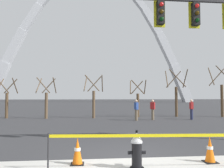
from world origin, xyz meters
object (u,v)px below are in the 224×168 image
Objects in this scene: traffic_cone_by_hydrant at (77,151)px; pedestrian_walking_left at (191,109)px; pedestrian_walking_right at (153,109)px; fire_hydrant at (137,151)px; traffic_cone_mid_sidewalk at (210,150)px; pedestrian_standing_center at (136,110)px; monument_arch at (93,41)px.

pedestrian_walking_left is (8.44, 11.27, 0.46)m from traffic_cone_by_hydrant.
pedestrian_walking_right is (5.32, 11.37, 0.46)m from traffic_cone_by_hydrant.
fire_hydrant is 1.36× the size of traffic_cone_mid_sidewalk.
traffic_cone_by_hydrant is 1.00× the size of traffic_cone_mid_sidewalk.
fire_hydrant is 1.63m from traffic_cone_by_hydrant.
pedestrian_standing_center reaches higher than fire_hydrant.
traffic_cone_by_hydrant is at bearing -126.84° from pedestrian_walking_left.
monument_arch is 37.08× the size of pedestrian_standing_center.
fire_hydrant is 0.62× the size of pedestrian_walking_right.
fire_hydrant is 1.36× the size of traffic_cone_by_hydrant.
traffic_cone_by_hydrant is at bearing -91.44° from monument_arch.
traffic_cone_mid_sidewalk is at bearing -97.89° from pedestrian_walking_right.
monument_arch reaches higher than pedestrian_standing_center.
pedestrian_walking_left is at bearing 59.70° from fire_hydrant.
monument_arch reaches higher than pedestrian_walking_right.
pedestrian_standing_center and pedestrian_walking_right have the same top height.
pedestrian_standing_center is (0.22, 11.20, 0.46)m from traffic_cone_mid_sidewalk.
fire_hydrant is 0.02× the size of monument_arch.
monument_arch is at bearing 92.84° from pedestrian_standing_center.
monument_arch is (-0.03, 60.50, 17.35)m from fire_hydrant.
pedestrian_standing_center is at bearing 88.88° from traffic_cone_mid_sidewalk.
monument_arch reaches higher than traffic_cone_mid_sidewalk.
traffic_cone_mid_sidewalk is 0.46× the size of pedestrian_walking_left.
pedestrian_walking_right is (1.38, 0.36, 0.00)m from pedestrian_standing_center.
pedestrian_walking_right reaches higher than traffic_cone_mid_sidewalk.
traffic_cone_by_hydrant is 12.56m from pedestrian_walking_right.
traffic_cone_by_hydrant is at bearing 177.23° from traffic_cone_mid_sidewalk.
monument_arch reaches higher than traffic_cone_by_hydrant.
pedestrian_standing_center is (-4.51, -0.25, 0.00)m from pedestrian_walking_left.
fire_hydrant is 13.69m from pedestrian_walking_left.
fire_hydrant is at bearing -107.60° from pedestrian_walking_right.
fire_hydrant is at bearing -89.97° from monument_arch.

